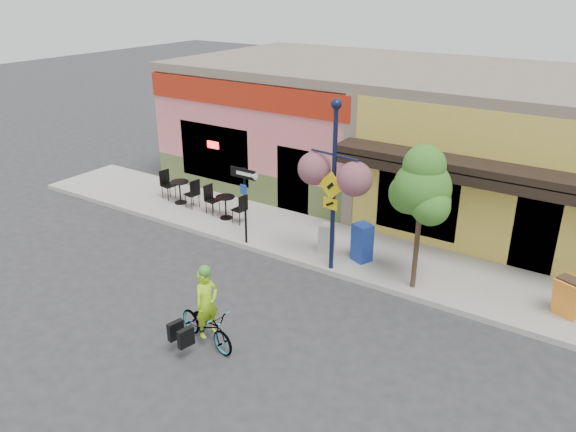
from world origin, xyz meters
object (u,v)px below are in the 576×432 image
object	(u,v)px
bicycle	(207,326)
newspaper_box_grey	(327,238)
building	(430,135)
lamp_post	(334,188)
one_way_sign	(245,206)
cyclist_rider	(207,313)
newspaper_box_blue	(362,242)
street_tree	(419,218)

from	to	relation	value
bicycle	newspaper_box_grey	size ratio (longest dim) A/B	2.02
building	lamp_post	distance (m)	6.85
building	newspaper_box_grey	xyz separation A→B (m)	(-0.58, -6.09, -1.68)
building	one_way_sign	size ratio (longest dim) A/B	8.00
cyclist_rider	newspaper_box_blue	size ratio (longest dim) A/B	1.46
bicycle	cyclist_rider	world-z (taller)	cyclist_rider
newspaper_box_blue	street_tree	size ratio (longest dim) A/B	0.29
lamp_post	bicycle	bearing A→B (deg)	-91.35
building	newspaper_box_grey	bearing A→B (deg)	-95.48
building	lamp_post	world-z (taller)	lamp_post
cyclist_rider	newspaper_box_grey	size ratio (longest dim) A/B	1.84
newspaper_box_blue	building	bearing A→B (deg)	119.25
lamp_post	one_way_sign	distance (m)	3.03
building	newspaper_box_grey	distance (m)	6.35
street_tree	bicycle	bearing A→B (deg)	-122.58
newspaper_box_grey	cyclist_rider	bearing A→B (deg)	-102.50
one_way_sign	newspaper_box_blue	distance (m)	3.45
newspaper_box_blue	cyclist_rider	bearing A→B (deg)	-77.34
building	street_tree	xyz separation A→B (m)	(2.18, -6.58, -0.25)
newspaper_box_grey	street_tree	world-z (taller)	street_tree
building	bicycle	distance (m)	11.21
newspaper_box_blue	newspaper_box_grey	world-z (taller)	newspaper_box_blue
building	one_way_sign	world-z (taller)	building
bicycle	street_tree	size ratio (longest dim) A/B	0.45
cyclist_rider	newspaper_box_grey	bearing A→B (deg)	11.27
newspaper_box_grey	street_tree	size ratio (longest dim) A/B	0.23
bicycle	lamp_post	world-z (taller)	lamp_post
bicycle	building	bearing A→B (deg)	8.22
cyclist_rider	street_tree	xyz separation A→B (m)	(2.80, 4.46, 1.23)
cyclist_rider	street_tree	size ratio (longest dim) A/B	0.42
building	bicycle	size ratio (longest dim) A/B	10.84
lamp_post	building	bearing A→B (deg)	97.69
bicycle	street_tree	bearing A→B (deg)	-20.89
one_way_sign	street_tree	bearing A→B (deg)	4.16
one_way_sign	cyclist_rider	bearing A→B (deg)	-61.21
bicycle	newspaper_box_blue	bearing A→B (deg)	-1.00
bicycle	newspaper_box_blue	world-z (taller)	newspaper_box_blue
bicycle	newspaper_box_grey	distance (m)	4.96
lamp_post	newspaper_box_grey	bearing A→B (deg)	135.16
lamp_post	newspaper_box_grey	distance (m)	2.07
cyclist_rider	lamp_post	distance (m)	4.55
newspaper_box_blue	one_way_sign	bearing A→B (deg)	-140.71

